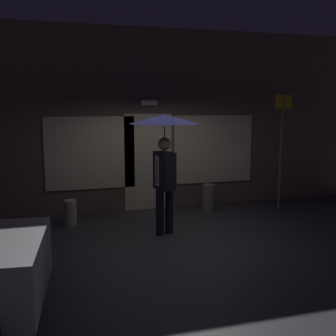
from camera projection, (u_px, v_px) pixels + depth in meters
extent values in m
plane|color=#38353A|center=(176.00, 238.00, 7.44)|extent=(18.00, 18.00, 0.00)
cube|color=brown|center=(146.00, 120.00, 9.36)|extent=(10.71, 0.30, 4.09)
cube|color=beige|center=(148.00, 162.00, 9.34)|extent=(1.10, 0.04, 2.20)
cube|color=beige|center=(90.00, 153.00, 8.95)|extent=(1.96, 0.04, 1.60)
cube|color=beige|center=(213.00, 149.00, 9.73)|extent=(1.96, 0.04, 1.60)
cube|color=white|center=(149.00, 102.00, 9.06)|extent=(0.36, 0.16, 0.12)
cylinder|color=black|center=(169.00, 211.00, 7.65)|extent=(0.15, 0.15, 0.86)
cylinder|color=black|center=(160.00, 213.00, 7.55)|extent=(0.15, 0.15, 0.86)
cube|color=black|center=(164.00, 171.00, 7.48)|extent=(0.34, 0.50, 0.69)
cube|color=silver|center=(157.00, 171.00, 7.48)|extent=(0.05, 0.14, 0.56)
cube|color=red|center=(157.00, 172.00, 7.48)|extent=(0.04, 0.05, 0.44)
sphere|color=tan|center=(164.00, 144.00, 7.41)|extent=(0.24, 0.24, 0.24)
cylinder|color=slate|center=(164.00, 142.00, 7.40)|extent=(0.02, 0.02, 0.99)
cone|color=#14144C|center=(164.00, 119.00, 7.34)|extent=(1.28, 1.28, 0.16)
cylinder|color=black|center=(2.00, 266.00, 5.35)|extent=(0.66, 0.28, 0.64)
cylinder|color=#595B60|center=(281.00, 151.00, 9.30)|extent=(0.07, 0.07, 2.72)
cube|color=gold|center=(284.00, 102.00, 9.11)|extent=(0.40, 0.02, 0.30)
cylinder|color=slate|center=(209.00, 198.00, 9.19)|extent=(0.28, 0.28, 0.63)
cylinder|color=#B2A899|center=(70.00, 213.00, 8.17)|extent=(0.25, 0.25, 0.52)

